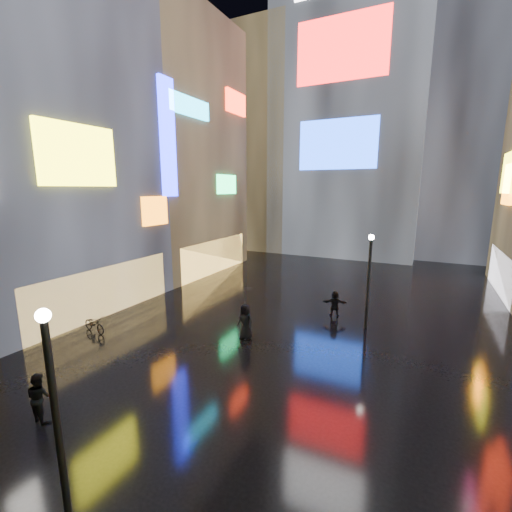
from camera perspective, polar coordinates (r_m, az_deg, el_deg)
The scene contains 13 objects.
ground at distance 21.85m, azimuth 9.48°, elevation -9.22°, with size 140.00×140.00×0.00m, color black.
building_left_mid at distance 26.06m, azimuth -33.07°, elevation 19.22°, with size 10.28×12.70×24.00m.
building_left_far at distance 33.81m, azimuth -14.49°, elevation 16.68°, with size 10.28×12.00×22.00m.
tower_main at distance 46.48m, azimuth 16.23°, elevation 27.64°, with size 16.00×14.20×42.00m.
tower_flank_right at distance 46.73m, azimuth 32.13°, elevation 21.26°, with size 12.00×12.00×34.00m, color black.
tower_flank_left at distance 46.43m, azimuth 1.01°, elevation 17.96°, with size 10.00×10.00×26.00m, color black.
lamp_near at distance 9.14m, azimuth -30.50°, elevation -21.00°, with size 0.30×0.30×5.20m.
lamp_far at distance 19.35m, azimuth 18.29°, elevation -3.21°, with size 0.30×0.30×5.20m.
pedestrian_1 at distance 14.11m, azimuth -32.40°, elevation -19.23°, with size 0.81×0.63×1.67m, color black.
pedestrian_4 at distance 17.72m, azimuth -1.75°, elevation -10.85°, with size 0.90×0.59×1.84m, color black.
pedestrian_5 at distance 21.21m, azimuth 13.00°, elevation -7.77°, with size 1.44×0.46×1.55m, color black.
umbrella_2 at distance 17.25m, azimuth -1.78°, elevation -6.60°, with size 1.00×1.02×0.92m, color black.
bicycle at distance 20.53m, azimuth -25.33°, elevation -10.20°, with size 0.61×1.74×0.92m, color black.
Camera 1 is at (5.78, 0.35, 7.59)m, focal length 24.00 mm.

